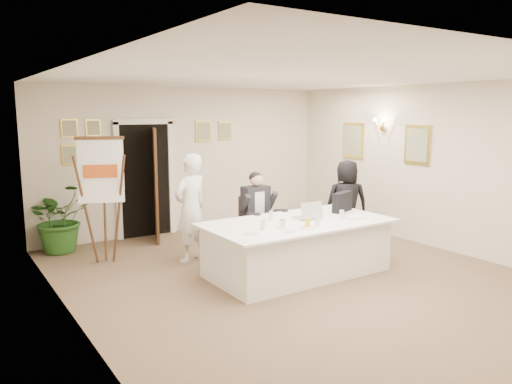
{
  "coord_description": "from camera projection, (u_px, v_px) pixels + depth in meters",
  "views": [
    {
      "loc": [
        -4.2,
        -5.41,
        2.33
      ],
      "look_at": [
        -0.29,
        0.6,
        1.17
      ],
      "focal_mm": 35.0,
      "sensor_mm": 36.0,
      "label": 1
    }
  ],
  "objects": [
    {
      "name": "glass_d",
      "position": [
        271.0,
        216.0,
        7.18
      ],
      "size": [
        0.08,
        0.08,
        0.14
      ],
      "primitive_type": "cylinder",
      "rotation": [
        0.0,
        0.0,
        -0.23
      ],
      "color": "silver",
      "rests_on": "conference_table"
    },
    {
      "name": "laptop_bag",
      "position": [
        342.0,
        202.0,
        7.83
      ],
      "size": [
        0.46,
        0.26,
        0.31
      ],
      "primitive_type": "cube",
      "rotation": [
        0.0,
        0.0,
        0.32
      ],
      "color": "black",
      "rests_on": "conference_table"
    },
    {
      "name": "doorway",
      "position": [
        149.0,
        182.0,
        9.21
      ],
      "size": [
        1.14,
        0.86,
        2.2
      ],
      "color": "black",
      "rests_on": "floor"
    },
    {
      "name": "potted_palm",
      "position": [
        60.0,
        218.0,
        8.32
      ],
      "size": [
        1.3,
        1.21,
        1.16
      ],
      "primitive_type": "imported",
      "rotation": [
        0.0,
        0.0,
        0.36
      ],
      "color": "#25561C",
      "rests_on": "floor"
    },
    {
      "name": "paper_stack",
      "position": [
        355.0,
        217.0,
        7.35
      ],
      "size": [
        0.32,
        0.27,
        0.03
      ],
      "primitive_type": "cube",
      "rotation": [
        0.0,
        0.0,
        -0.31
      ],
      "color": "white",
      "rests_on": "conference_table"
    },
    {
      "name": "pictures_back_wall",
      "position": [
        148.0,
        138.0,
        9.25
      ],
      "size": [
        3.4,
        0.06,
        0.8
      ],
      "primitive_type": null,
      "color": "#E2C34D",
      "rests_on": "wall_back"
    },
    {
      "name": "wall_back",
      "position": [
        188.0,
        160.0,
        9.78
      ],
      "size": [
        6.0,
        0.1,
        2.8
      ],
      "primitive_type": "cube",
      "color": "silver",
      "rests_on": "floor"
    },
    {
      "name": "standing_woman",
      "position": [
        347.0,
        203.0,
        8.71
      ],
      "size": [
        0.88,
        0.79,
        1.51
      ],
      "primitive_type": "imported",
      "rotation": [
        0.0,
        0.0,
        2.6
      ],
      "color": "black",
      "rests_on": "floor"
    },
    {
      "name": "glass_a",
      "position": [
        263.0,
        224.0,
        6.65
      ],
      "size": [
        0.09,
        0.09,
        0.14
      ],
      "primitive_type": "cylinder",
      "rotation": [
        0.0,
        0.0,
        -0.25
      ],
      "color": "silver",
      "rests_on": "conference_table"
    },
    {
      "name": "laptop",
      "position": [
        306.0,
        209.0,
        7.35
      ],
      "size": [
        0.38,
        0.39,
        0.28
      ],
      "primitive_type": null,
      "rotation": [
        0.0,
        0.0,
        -0.03
      ],
      "color": "#B7BABC",
      "rests_on": "conference_table"
    },
    {
      "name": "floor",
      "position": [
        296.0,
        277.0,
        7.11
      ],
      "size": [
        7.0,
        7.0,
        0.0
      ],
      "primitive_type": "plane",
      "color": "brown",
      "rests_on": "ground"
    },
    {
      "name": "flip_chart",
      "position": [
        103.0,
        207.0,
        7.6
      ],
      "size": [
        0.69,
        0.53,
        1.93
      ],
      "color": "#3E2614",
      "rests_on": "floor"
    },
    {
      "name": "oj_glass",
      "position": [
        308.0,
        223.0,
        6.76
      ],
      "size": [
        0.09,
        0.09,
        0.13
      ],
      "primitive_type": "cylinder",
      "rotation": [
        0.0,
        0.0,
        -0.21
      ],
      "color": "yellow",
      "rests_on": "conference_table"
    },
    {
      "name": "conference_table",
      "position": [
        297.0,
        247.0,
        7.22
      ],
      "size": [
        2.69,
        1.44,
        0.78
      ],
      "color": "white",
      "rests_on": "floor"
    },
    {
      "name": "glass_b",
      "position": [
        318.0,
        221.0,
        6.85
      ],
      "size": [
        0.07,
        0.07,
        0.14
      ],
      "primitive_type": "cylinder",
      "rotation": [
        0.0,
        0.0,
        0.1
      ],
      "color": "silver",
      "rests_on": "conference_table"
    },
    {
      "name": "pictures_right_wall",
      "position": [
        383.0,
        143.0,
        9.43
      ],
      "size": [
        0.06,
        2.2,
        0.8
      ],
      "primitive_type": null,
      "color": "#E2C34D",
      "rests_on": "wall_right"
    },
    {
      "name": "ceiling",
      "position": [
        298.0,
        76.0,
        6.66
      ],
      "size": [
        6.0,
        7.0,
        0.02
      ],
      "primitive_type": "cube",
      "color": "white",
      "rests_on": "wall_back"
    },
    {
      "name": "plate_mid",
      "position": [
        289.0,
        231.0,
        6.54
      ],
      "size": [
        0.22,
        0.22,
        0.01
      ],
      "primitive_type": "cylinder",
      "rotation": [
        0.0,
        0.0,
        0.05
      ],
      "color": "white",
      "rests_on": "conference_table"
    },
    {
      "name": "wall_right",
      "position": [
        436.0,
        167.0,
        8.51
      ],
      "size": [
        0.1,
        7.0,
        2.8
      ],
      "primitive_type": "cube",
      "color": "silver",
      "rests_on": "floor"
    },
    {
      "name": "seated_man",
      "position": [
        257.0,
        214.0,
        8.04
      ],
      "size": [
        0.72,
        0.75,
        1.4
      ],
      "primitive_type": null,
      "rotation": [
        0.0,
        0.0,
        0.22
      ],
      "color": "black",
      "rests_on": "floor"
    },
    {
      "name": "steel_jug",
      "position": [
        282.0,
        224.0,
        6.75
      ],
      "size": [
        0.11,
        0.11,
        0.11
      ],
      "primitive_type": "cylinder",
      "rotation": [
        0.0,
        0.0,
        -0.14
      ],
      "color": "silver",
      "rests_on": "conference_table"
    },
    {
      "name": "standing_man",
      "position": [
        191.0,
        208.0,
        7.74
      ],
      "size": [
        0.72,
        0.58,
        1.7
      ],
      "primitive_type": "imported",
      "rotation": [
        0.0,
        0.0,
        3.47
      ],
      "color": "white",
      "rests_on": "floor"
    },
    {
      "name": "wall_left",
      "position": [
        72.0,
        201.0,
        5.27
      ],
      "size": [
        0.1,
        7.0,
        2.8
      ],
      "primitive_type": "cube",
      "color": "silver",
      "rests_on": "floor"
    },
    {
      "name": "plate_left",
      "position": [
        251.0,
        234.0,
        6.4
      ],
      "size": [
        0.23,
        0.23,
        0.01
      ],
      "primitive_type": "cylinder",
      "rotation": [
        0.0,
        0.0,
        0.08
      ],
      "color": "white",
      "rests_on": "conference_table"
    },
    {
      "name": "glass_c",
      "position": [
        342.0,
        215.0,
        7.26
      ],
      "size": [
        0.07,
        0.07,
        0.14
      ],
      "primitive_type": "cylinder",
      "rotation": [
        0.0,
        0.0,
        -0.01
      ],
      "color": "silver",
      "rests_on": "conference_table"
    },
    {
      "name": "wall_sconce",
      "position": [
        381.0,
        124.0,
        9.33
      ],
      "size": [
        0.2,
        0.3,
        0.24
      ],
      "primitive_type": null,
      "color": "#B57E3A",
      "rests_on": "wall_right"
    },
    {
      "name": "plate_near",
      "position": [
        308.0,
        228.0,
        6.73
      ],
      "size": [
        0.25,
        0.25,
        0.01
      ],
      "primitive_type": "cylinder",
      "rotation": [
        0.0,
        0.0,
        0.14
      ],
      "color": "white",
      "rests_on": "conference_table"
    }
  ]
}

